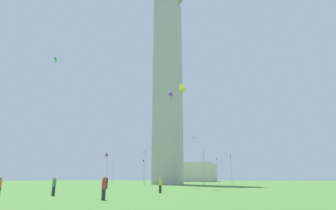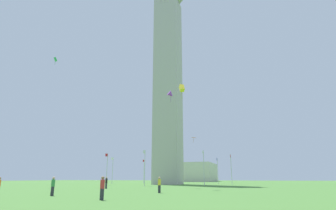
{
  "view_description": "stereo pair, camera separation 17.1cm",
  "coord_description": "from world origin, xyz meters",
  "px_view_note": "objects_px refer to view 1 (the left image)",
  "views": [
    {
      "loc": [
        68.17,
        20.98,
        1.54
      ],
      "look_at": [
        0.0,
        0.0,
        20.84
      ],
      "focal_mm": 28.96,
      "sensor_mm": 36.0,
      "label": 1
    },
    {
      "loc": [
        68.12,
        21.15,
        1.54
      ],
      "look_at": [
        0.0,
        0.0,
        20.84
      ],
      "focal_mm": 28.96,
      "sensor_mm": 36.0,
      "label": 2
    }
  ],
  "objects_px": {
    "flagpole_w": "(112,169)",
    "person_red_shirt": "(104,188)",
    "flagpole_ne": "(204,166)",
    "flagpole_sw": "(144,170)",
    "kite_purple_delta": "(171,95)",
    "obelisk_monument": "(168,73)",
    "flagpole_n": "(145,166)",
    "person_black_shirt": "(107,183)",
    "kite_orange_diamond": "(194,138)",
    "flagpole_s": "(183,170)",
    "flagpole_se": "(218,169)",
    "flagpole_e": "(231,168)",
    "distant_building": "(197,172)",
    "person_yellow_shirt": "(160,185)",
    "flagpole_nw": "(107,167)",
    "kite_yellow_box": "(182,88)",
    "kite_green_box": "(56,59)",
    "person_green_shirt": "(54,186)"
  },
  "relations": [
    {
      "from": "distant_building",
      "to": "kite_orange_diamond",
      "type": "bearing_deg",
      "value": 10.78
    },
    {
      "from": "flagpole_w",
      "to": "person_red_shirt",
      "type": "xyz_separation_m",
      "value": [
        49.79,
        26.35,
        -3.12
      ]
    },
    {
      "from": "flagpole_s",
      "to": "kite_purple_delta",
      "type": "relative_size",
      "value": 3.21
    },
    {
      "from": "person_black_shirt",
      "to": "person_yellow_shirt",
      "type": "distance_m",
      "value": 14.8
    },
    {
      "from": "kite_yellow_box",
      "to": "flagpole_n",
      "type": "bearing_deg",
      "value": -133.96
    },
    {
      "from": "flagpole_n",
      "to": "kite_yellow_box",
      "type": "height_order",
      "value": "kite_yellow_box"
    },
    {
      "from": "kite_yellow_box",
      "to": "flagpole_sw",
      "type": "bearing_deg",
      "value": -149.72
    },
    {
      "from": "kite_orange_diamond",
      "to": "distant_building",
      "type": "distance_m",
      "value": 72.76
    },
    {
      "from": "obelisk_monument",
      "to": "flagpole_n",
      "type": "bearing_deg",
      "value": 0.0
    },
    {
      "from": "flagpole_sw",
      "to": "distant_building",
      "type": "relative_size",
      "value": 0.27
    },
    {
      "from": "person_yellow_shirt",
      "to": "flagpole_ne",
      "type": "bearing_deg",
      "value": -8.71
    },
    {
      "from": "obelisk_monument",
      "to": "person_black_shirt",
      "type": "bearing_deg",
      "value": -0.67
    },
    {
      "from": "flagpole_e",
      "to": "flagpole_sw",
      "type": "height_order",
      "value": "same"
    },
    {
      "from": "flagpole_nw",
      "to": "distant_building",
      "type": "bearing_deg",
      "value": 174.98
    },
    {
      "from": "flagpole_s",
      "to": "flagpole_w",
      "type": "relative_size",
      "value": 1.0
    },
    {
      "from": "flagpole_w",
      "to": "kite_purple_delta",
      "type": "bearing_deg",
      "value": 47.07
    },
    {
      "from": "flagpole_s",
      "to": "flagpole_se",
      "type": "bearing_deg",
      "value": 67.5
    },
    {
      "from": "obelisk_monument",
      "to": "flagpole_nw",
      "type": "distance_m",
      "value": 30.6
    },
    {
      "from": "obelisk_monument",
      "to": "flagpole_w",
      "type": "bearing_deg",
      "value": -89.76
    },
    {
      "from": "flagpole_e",
      "to": "flagpole_se",
      "type": "distance_m",
      "value": 12.16
    },
    {
      "from": "flagpole_s",
      "to": "person_black_shirt",
      "type": "distance_m",
      "value": 46.23
    },
    {
      "from": "person_red_shirt",
      "to": "kite_orange_diamond",
      "type": "xyz_separation_m",
      "value": [
        -40.77,
        -1.68,
        9.39
      ]
    },
    {
      "from": "kite_orange_diamond",
      "to": "flagpole_sw",
      "type": "bearing_deg",
      "value": -135.34
    },
    {
      "from": "flagpole_s",
      "to": "person_red_shirt",
      "type": "relative_size",
      "value": 4.27
    },
    {
      "from": "flagpole_s",
      "to": "flagpole_w",
      "type": "bearing_deg",
      "value": -45.0
    },
    {
      "from": "flagpole_n",
      "to": "person_black_shirt",
      "type": "relative_size",
      "value": 4.12
    },
    {
      "from": "flagpole_ne",
      "to": "flagpole_sw",
      "type": "relative_size",
      "value": 1.0
    },
    {
      "from": "flagpole_e",
      "to": "obelisk_monument",
      "type": "bearing_deg",
      "value": -90.24
    },
    {
      "from": "flagpole_e",
      "to": "person_black_shirt",
      "type": "height_order",
      "value": "flagpole_e"
    },
    {
      "from": "kite_purple_delta",
      "to": "flagpole_s",
      "type": "bearing_deg",
      "value": -169.05
    },
    {
      "from": "flagpole_ne",
      "to": "kite_yellow_box",
      "type": "distance_m",
      "value": 19.23
    },
    {
      "from": "obelisk_monument",
      "to": "kite_purple_delta",
      "type": "bearing_deg",
      "value": 18.54
    },
    {
      "from": "flagpole_w",
      "to": "kite_purple_delta",
      "type": "distance_m",
      "value": 34.08
    },
    {
      "from": "flagpole_ne",
      "to": "person_green_shirt",
      "type": "distance_m",
      "value": 36.44
    },
    {
      "from": "person_red_shirt",
      "to": "distant_building",
      "type": "bearing_deg",
      "value": -32.12
    },
    {
      "from": "obelisk_monument",
      "to": "person_red_shirt",
      "type": "distance_m",
      "value": 58.74
    },
    {
      "from": "flagpole_nw",
      "to": "kite_purple_delta",
      "type": "bearing_deg",
      "value": 60.9
    },
    {
      "from": "person_red_shirt",
      "to": "kite_orange_diamond",
      "type": "height_order",
      "value": "kite_orange_diamond"
    },
    {
      "from": "flagpole_se",
      "to": "obelisk_monument",
      "type": "bearing_deg",
      "value": -45.17
    },
    {
      "from": "flagpole_n",
      "to": "person_black_shirt",
      "type": "bearing_deg",
      "value": -1.42
    },
    {
      "from": "kite_green_box",
      "to": "kite_purple_delta",
      "type": "height_order",
      "value": "kite_green_box"
    },
    {
      "from": "person_red_shirt",
      "to": "distant_building",
      "type": "distance_m",
      "value": 113.08
    },
    {
      "from": "kite_orange_diamond",
      "to": "person_green_shirt",
      "type": "bearing_deg",
      "value": -7.81
    },
    {
      "from": "flagpole_ne",
      "to": "flagpole_nw",
      "type": "relative_size",
      "value": 1.0
    },
    {
      "from": "flagpole_se",
      "to": "distant_building",
      "type": "bearing_deg",
      "value": -162.55
    },
    {
      "from": "flagpole_w",
      "to": "distant_building",
      "type": "xyz_separation_m",
      "value": [
        -62.21,
        11.11,
        0.22
      ]
    },
    {
      "from": "flagpole_w",
      "to": "person_green_shirt",
      "type": "bearing_deg",
      "value": 22.65
    },
    {
      "from": "flagpole_ne",
      "to": "person_red_shirt",
      "type": "relative_size",
      "value": 4.27
    },
    {
      "from": "kite_purple_delta",
      "to": "kite_orange_diamond",
      "type": "height_order",
      "value": "kite_purple_delta"
    },
    {
      "from": "flagpole_ne",
      "to": "kite_orange_diamond",
      "type": "height_order",
      "value": "kite_orange_diamond"
    }
  ]
}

